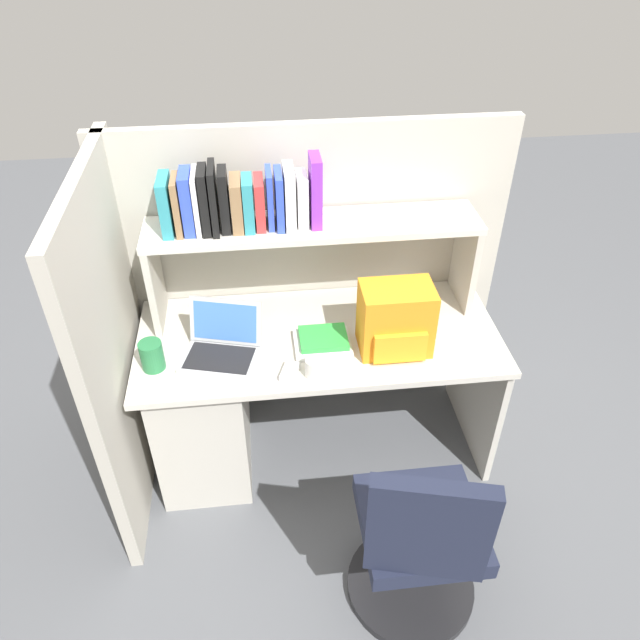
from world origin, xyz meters
name	(u,v)px	position (x,y,z in m)	size (l,w,h in m)	color
ground_plane	(319,445)	(0.00, 0.00, 0.00)	(8.00, 8.00, 0.00)	#595B60
desk	(237,395)	(-0.39, 0.00, 0.40)	(1.60, 0.70, 0.73)	beige
cubicle_partition_rear	(310,279)	(0.00, 0.38, 0.78)	(1.84, 0.05, 1.55)	#B2ADA0
cubicle_partition_left	(119,348)	(-0.85, -0.05, 0.78)	(0.05, 1.06, 1.55)	#B2ADA0
overhead_hutch	(313,243)	(0.00, 0.20, 1.08)	(1.44, 0.28, 0.45)	#BCB7AC
reference_books_on_shelf	(240,200)	(-0.30, 0.20, 1.30)	(0.65, 0.18, 0.30)	teal
laptop	(222,345)	(-0.42, -0.08, 0.78)	(0.37, 0.33, 0.22)	#B7BABF
backpack	(396,320)	(0.31, -0.12, 0.88)	(0.30, 0.22, 0.30)	orange
computer_mouse	(290,372)	(-0.15, -0.25, 0.75)	(0.06, 0.10, 0.03)	silver
paper_cup	(315,368)	(-0.05, -0.27, 0.77)	(0.08, 0.08, 0.09)	white
snack_canister	(152,356)	(-0.70, -0.14, 0.79)	(0.10, 0.10, 0.13)	#26723F
desk_book_stack	(323,341)	(0.01, -0.07, 0.75)	(0.24, 0.19, 0.05)	white
office_chair	(419,545)	(0.27, -0.86, 0.39)	(0.52, 0.53, 0.93)	black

